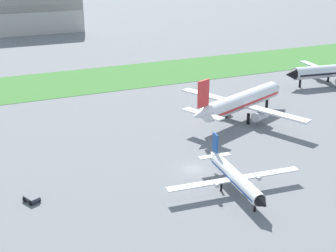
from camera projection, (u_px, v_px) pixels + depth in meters
The scene contains 7 objects.
ground_plane at pixel (193, 169), 81.14m from camera, with size 600.00×600.00×0.00m, color slate.
grass_taxiway_strip at pixel (93, 80), 136.54m from camera, with size 360.00×28.00×0.08m, color #3D7533.
airplane_foreground_turboprop at pixel (235, 177), 72.97m from camera, with size 22.74×19.50×6.81m.
airplane_midfield_jet at pixel (241, 102), 103.27m from camera, with size 31.59×31.80×11.80m.
airplane_parked_jet_far at pixel (332, 71), 130.64m from camera, with size 30.19×30.69×10.85m.
baggage_cart_near_gate at pixel (32, 198), 70.47m from camera, with size 2.60×2.90×0.90m.
hangar_distant at pixel (26, 1), 214.50m from camera, with size 46.79×30.83×31.72m.
Camera 1 is at (-33.89, -64.91, 36.05)m, focal length 49.46 mm.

